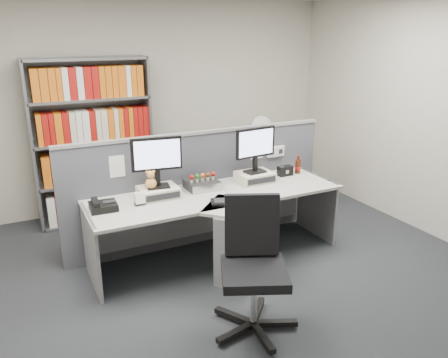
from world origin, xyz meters
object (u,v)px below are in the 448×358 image
filing_cabinet (259,179)px  desk_fan (260,130)px  desk (226,225)px  keyboard (236,201)px  desktop_pc (202,184)px  monitor_right (255,146)px  monitor_left (157,158)px  desk_phone (103,206)px  cola_bottle (298,167)px  speaker (285,171)px  office_chair (253,262)px  shelving_unit (93,144)px  mouse (263,197)px  desk_calendar (140,200)px

filing_cabinet → desk_fan: 0.67m
desk → filing_cabinet: bearing=49.4°
filing_cabinet → keyboard: bearing=-127.5°
keyboard → desk_fan: size_ratio=0.97×
desktop_pc → monitor_right: bearing=-3.3°
filing_cabinet → desk_fan: bearing=-90.0°
monitor_left → desk_phone: 0.68m
monitor_left → cola_bottle: 1.72m
desk → monitor_left: size_ratio=5.20×
monitor_left → monitor_right: bearing=-0.0°
speaker → office_chair: (-1.18, -1.34, -0.21)m
monitor_right → desktop_pc: (-0.61, 0.04, -0.35)m
monitor_left → monitor_right: (1.10, -0.00, -0.00)m
desk_phone → speaker: (2.08, 0.13, 0.02)m
desk → desk_phone: (-1.13, 0.28, 0.30)m
desk → filing_cabinet: (1.20, 1.40, -0.11)m
shelving_unit → filing_cabinet: size_ratio=2.86×
keyboard → shelving_unit: bearing=115.9°
desktop_pc → keyboard: 0.54m
monitor_right → keyboard: 0.79m
mouse → desk_fan: 1.78m
monitor_left → filing_cabinet: 2.17m
monitor_right → speaker: bearing=3.0°
desk → keyboard: bearing=-65.5°
office_chair → shelving_unit: bearing=103.5°
filing_cabinet → desk_fan: size_ratio=1.35×
filing_cabinet → office_chair: bearing=-121.6°
desk → office_chair: (-0.23, -0.93, 0.11)m
shelving_unit → desk_calendar: bearing=-86.1°
desktop_pc → desk_calendar: (-0.71, -0.17, 0.01)m
filing_cabinet → office_chair: office_chair is taller
monitor_right → mouse: monitor_right is taller
desktop_pc → speaker: size_ratio=1.96×
desk_calendar → speaker: 1.74m
monitor_left → cola_bottle: size_ratio=2.33×
desk_fan → office_chair: desk_fan is taller
desk → shelving_unit: bearing=116.0°
desk → desktop_pc: bearing=100.2°
speaker → desk_fan: bearing=75.7°
speaker → office_chair: office_chair is taller
monitor_right → speaker: (0.41, 0.02, -0.34)m
keyboard → filing_cabinet: 1.93m
monitor_right → desk_phone: bearing=-176.4°
cola_bottle → monitor_left: bearing=-179.1°
desk_calendar → speaker: (1.74, 0.15, 0.00)m
shelving_unit → office_chair: size_ratio=1.90×
filing_cabinet → office_chair: 2.74m
cola_bottle → shelving_unit: shelving_unit is taller
desk → desk_fan: bearing=49.4°
monitor_right → desk_fan: monitor_right is taller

